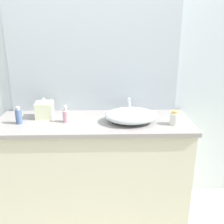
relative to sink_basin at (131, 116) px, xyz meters
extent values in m
cube|color=silver|center=(-0.29, 0.35, 0.37)|extent=(6.00, 0.06, 2.60)
cube|color=beige|center=(-0.30, 0.04, -0.51)|extent=(1.54, 0.51, 0.84)
cube|color=gray|center=(-0.30, 0.04, -0.07)|extent=(1.58, 0.55, 0.03)
cube|color=#B2BCC6|center=(-0.30, 0.32, 0.56)|extent=(1.46, 0.01, 1.22)
ellipsoid|color=silver|center=(0.00, 0.00, 0.00)|extent=(0.41, 0.31, 0.11)
cylinder|color=silver|center=(0.00, 0.19, 0.01)|extent=(0.03, 0.03, 0.12)
cylinder|color=silver|center=(0.00, 0.14, 0.05)|extent=(0.02, 0.09, 0.02)
sphere|color=silver|center=(0.00, 0.20, 0.08)|extent=(0.03, 0.03, 0.03)
cylinder|color=#D299A5|center=(-0.52, 0.02, -0.01)|extent=(0.05, 0.05, 0.09)
cylinder|color=silver|center=(-0.52, 0.02, 0.05)|extent=(0.02, 0.02, 0.02)
sphere|color=silver|center=(-0.52, 0.02, 0.07)|extent=(0.03, 0.03, 0.03)
cylinder|color=silver|center=(-0.52, 0.01, 0.07)|extent=(0.01, 0.02, 0.01)
cylinder|color=silver|center=(0.33, -0.06, -0.01)|extent=(0.07, 0.07, 0.09)
cylinder|color=tan|center=(0.33, -0.06, 0.05)|extent=(0.05, 0.05, 0.02)
cylinder|color=#4F6996|center=(-0.88, 0.00, 0.00)|extent=(0.05, 0.05, 0.11)
cylinder|color=silver|center=(-0.88, 0.00, 0.07)|extent=(0.03, 0.03, 0.02)
cube|color=beige|center=(-0.70, 0.13, 0.01)|extent=(0.14, 0.14, 0.13)
cone|color=white|center=(-0.70, 0.13, 0.10)|extent=(0.08, 0.08, 0.04)
camera|label=1|loc=(-0.20, -1.96, 0.69)|focal=42.30mm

